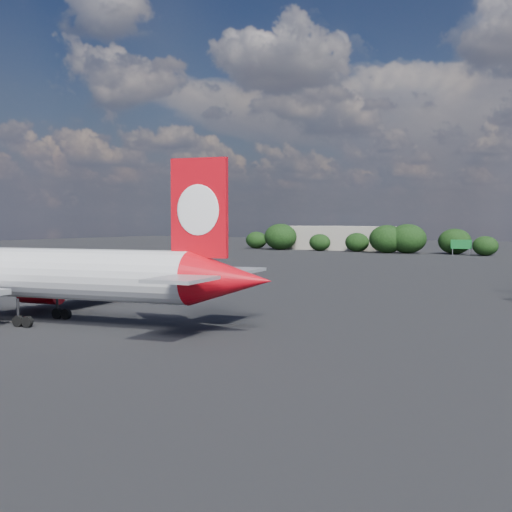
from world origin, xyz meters
The scene contains 4 objects.
ground centered at (0.00, 60.00, 0.00)m, with size 500.00×500.00×0.00m, color black.
qantas_airliner centered at (-15.27, 19.37, 4.91)m, with size 49.25×47.04×16.12m.
terminal_building centered at (-65.00, 192.00, 4.00)m, with size 42.00×16.00×8.00m.
highway_sign centered at (-18.00, 176.00, 3.13)m, with size 6.00×0.30×4.50m.
Camera 1 is at (42.35, -29.40, 10.57)m, focal length 50.00 mm.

